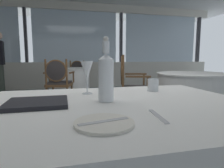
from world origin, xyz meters
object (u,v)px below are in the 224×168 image
object	(u,v)px
water_tumbler	(153,85)
dining_chair_1_0	(76,73)
water_bottle	(106,76)
diner_person_0	(0,60)
side_plate	(104,123)
dining_chair_1_1	(58,79)
wine_glass	(87,71)
menu_book	(37,103)
dining_chair_0_0	(130,82)

from	to	relation	value
water_tumbler	dining_chair_1_0	xyz separation A→B (m)	(-0.29, 4.51, -0.24)
water_tumbler	water_bottle	bearing A→B (deg)	-148.23
diner_person_0	water_tumbler	bearing A→B (deg)	-71.29
side_plate	water_tumbler	xyz separation A→B (m)	(0.46, 0.59, 0.04)
dining_chair_1_1	diner_person_0	xyz separation A→B (m)	(-1.51, 1.65, 0.38)
water_tumbler	dining_chair_1_1	bearing A→B (deg)	105.35
dining_chair_1_1	wine_glass	bearing A→B (deg)	-160.01
water_tumbler	dining_chair_1_0	size ratio (longest dim) A/B	0.09
dining_chair_1_1	diner_person_0	distance (m)	2.27
wine_glass	water_tumbler	bearing A→B (deg)	0.44
water_bottle	dining_chair_1_0	world-z (taller)	water_bottle
side_plate	diner_person_0	distance (m)	5.26
water_bottle	menu_book	size ratio (longest dim) A/B	1.18
water_bottle	water_tumbler	distance (m)	0.45
water_tumbler	diner_person_0	size ratio (longest dim) A/B	0.05
water_bottle	dining_chair_1_1	xyz separation A→B (m)	(-0.36, 2.93, -0.31)
dining_chair_0_0	dining_chair_1_0	world-z (taller)	dining_chair_0_0
dining_chair_0_0	dining_chair_1_1	bearing A→B (deg)	154.92
dining_chair_1_0	dining_chair_1_1	size ratio (longest dim) A/B	0.95
menu_book	dining_chair_0_0	bearing A→B (deg)	59.01
dining_chair_0_0	diner_person_0	world-z (taller)	diner_person_0
wine_glass	dining_chair_1_0	size ratio (longest dim) A/B	0.23
water_bottle	diner_person_0	bearing A→B (deg)	112.31
side_plate	dining_chair_1_0	distance (m)	5.11
dining_chair_0_0	menu_book	bearing A→B (deg)	-103.65
dining_chair_0_0	diner_person_0	bearing A→B (deg)	151.35
water_tumbler	dining_chair_1_1	world-z (taller)	dining_chair_1_1
menu_book	side_plate	bearing A→B (deg)	-54.13
wine_glass	menu_book	size ratio (longest dim) A/B	0.73
dining_chair_1_1	water_bottle	bearing A→B (deg)	-159.05
side_plate	menu_book	xyz separation A→B (m)	(-0.26, 0.34, 0.01)
water_bottle	dining_chair_0_0	distance (m)	2.10
dining_chair_0_0	dining_chair_1_1	xyz separation A→B (m)	(-1.14, 1.01, -0.04)
wine_glass	diner_person_0	world-z (taller)	diner_person_0
side_plate	dining_chair_0_0	world-z (taller)	dining_chair_0_0
side_plate	water_bottle	bearing A→B (deg)	77.34
water_bottle	dining_chair_1_1	bearing A→B (deg)	97.09
side_plate	dining_chair_0_0	xyz separation A→B (m)	(0.86, 2.28, -0.15)
water_tumbler	menu_book	world-z (taller)	water_tumbler
menu_book	wine_glass	bearing A→B (deg)	41.29
wine_glass	dining_chair_0_0	size ratio (longest dim) A/B	0.20
menu_book	dining_chair_1_1	xyz separation A→B (m)	(-0.03, 2.94, -0.19)
dining_chair_1_1	diner_person_0	size ratio (longest dim) A/B	0.58
water_tumbler	menu_book	size ratio (longest dim) A/B	0.30
dining_chair_1_0	diner_person_0	world-z (taller)	diner_person_0
diner_person_0	water_bottle	bearing A→B (deg)	-76.41
wine_glass	dining_chair_0_0	xyz separation A→B (m)	(0.85, 1.70, -0.29)
water_bottle	dining_chair_1_0	bearing A→B (deg)	89.01
dining_chair_1_1	side_plate	bearing A→B (deg)	-161.19
diner_person_0	side_plate	bearing A→B (deg)	-78.69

